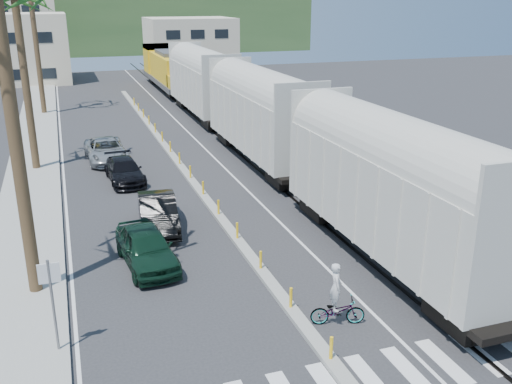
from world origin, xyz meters
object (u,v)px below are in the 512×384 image
car_lead (146,247)px  street_sign (52,293)px  car_second (158,213)px  cyclist (337,305)px

car_lead → street_sign: bearing=-129.3°
car_lead → car_second: size_ratio=0.98×
street_sign → cyclist: (8.38, -1.20, -1.31)m
car_second → street_sign: bearing=-112.2°
car_second → cyclist: cyclist is taller
car_second → cyclist: size_ratio=2.21×
car_lead → cyclist: bearing=-56.3°
cyclist → car_lead: bearing=55.1°
street_sign → cyclist: bearing=-8.2°
street_sign → cyclist: 8.57m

